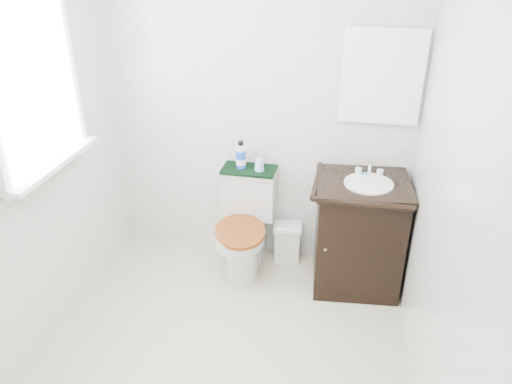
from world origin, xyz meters
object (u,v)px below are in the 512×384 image
(toilet, at_px, (246,227))
(cup, at_px, (259,165))
(trash_bin, at_px, (287,242))
(mouthwash_bottle, at_px, (241,156))
(vanity, at_px, (358,232))

(toilet, relative_size, cup, 8.40)
(trash_bin, bearing_deg, mouthwash_bottle, -179.01)
(toilet, height_order, trash_bin, toilet)
(mouthwash_bottle, height_order, cup, mouthwash_bottle)
(toilet, distance_m, cup, 0.49)
(toilet, height_order, mouthwash_bottle, mouthwash_bottle)
(vanity, relative_size, trash_bin, 3.02)
(trash_bin, relative_size, cup, 3.46)
(trash_bin, height_order, mouthwash_bottle, mouthwash_bottle)
(vanity, distance_m, trash_bin, 0.62)
(toilet, distance_m, trash_bin, 0.36)
(vanity, relative_size, mouthwash_bottle, 4.53)
(mouthwash_bottle, relative_size, cup, 2.31)
(vanity, relative_size, cup, 10.45)
(trash_bin, distance_m, cup, 0.68)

